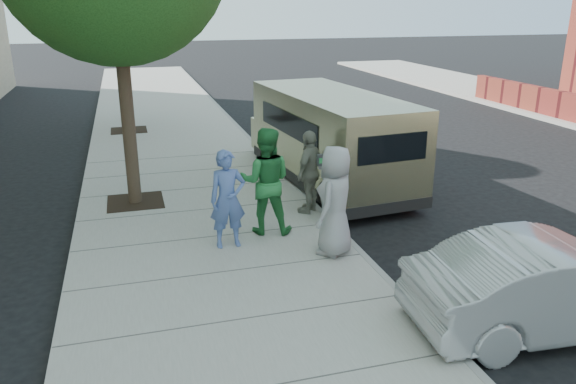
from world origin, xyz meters
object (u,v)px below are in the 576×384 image
object	(u,v)px
sedan	(556,285)
person_green_shirt	(266,181)
van	(329,137)
person_striped_polo	(310,172)
parking_meter	(324,174)
person_gray_shirt	(335,201)
person_officer	(228,199)

from	to	relation	value
sedan	person_green_shirt	bearing A→B (deg)	40.02
van	person_striped_polo	bearing A→B (deg)	-124.59
parking_meter	person_green_shirt	bearing A→B (deg)	-178.71
parking_meter	person_gray_shirt	xyz separation A→B (m)	(-0.28, -1.35, -0.07)
parking_meter	sedan	size ratio (longest dim) A/B	0.35
parking_meter	person_green_shirt	xyz separation A→B (m)	(-1.18, -0.09, -0.02)
person_officer	van	bearing A→B (deg)	45.60
parking_meter	person_striped_polo	bearing A→B (deg)	90.81
sedan	person_gray_shirt	world-z (taller)	person_gray_shirt
sedan	person_officer	world-z (taller)	person_officer
person_green_shirt	person_gray_shirt	world-z (taller)	person_green_shirt
van	person_gray_shirt	world-z (taller)	van
person_green_shirt	van	bearing A→B (deg)	-110.43
person_green_shirt	parking_meter	bearing A→B (deg)	-157.73
van	person_gray_shirt	xyz separation A→B (m)	(-1.40, -4.18, -0.09)
person_officer	person_striped_polo	distance (m)	2.31
person_gray_shirt	person_green_shirt	bearing A→B (deg)	-101.35
parking_meter	person_striped_polo	xyz separation A→B (m)	(-0.05, 0.72, -0.16)
parking_meter	person_green_shirt	world-z (taller)	person_green_shirt
parking_meter	sedan	world-z (taller)	parking_meter
van	person_gray_shirt	bearing A→B (deg)	-114.04
parking_meter	van	distance (m)	3.05
person_officer	person_striped_polo	size ratio (longest dim) A/B	1.02
person_officer	person_gray_shirt	distance (m)	1.89
sedan	person_striped_polo	bearing A→B (deg)	24.76
person_officer	person_striped_polo	xyz separation A→B (m)	(1.94, 1.26, -0.02)
parking_meter	van	world-z (taller)	van
parking_meter	person_striped_polo	distance (m)	0.74
person_striped_polo	sedan	bearing A→B (deg)	64.78
person_officer	person_gray_shirt	size ratio (longest dim) A/B	0.92
parking_meter	van	bearing A→B (deg)	65.21
person_gray_shirt	person_striped_polo	size ratio (longest dim) A/B	1.11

